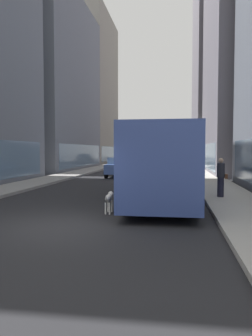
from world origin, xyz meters
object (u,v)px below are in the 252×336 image
at_px(car_grey_wagon, 137,159).
at_px(pedestrian_with_handbag, 221,177).
at_px(car_white_van, 138,161).
at_px(transit_bus, 165,159).
at_px(car_red_coupe, 160,160).
at_px(car_blue_hatchback, 121,167).
at_px(box_truck, 171,155).
at_px(dalmatian_dog, 109,198).

distance_m(car_grey_wagon, pedestrian_with_handbag, 37.63).
xyz_separation_m(car_white_van, car_grey_wagon, (-1.60, 11.82, -0.00)).
bearing_deg(transit_bus, car_grey_wagon, 98.73).
xyz_separation_m(transit_bus, car_red_coupe, (-1.60, 30.59, -0.95)).
height_order(car_grey_wagon, pedestrian_with_handbag, pedestrian_with_handbag).
height_order(car_white_van, car_grey_wagon, same).
relative_size(car_blue_hatchback, car_grey_wagon, 1.05).
distance_m(car_red_coupe, box_truck, 7.37).
height_order(transit_bus, car_blue_hatchback, transit_bus).
relative_size(transit_bus, dalmatian_dog, 11.98).
height_order(transit_bus, pedestrian_with_handbag, transit_bus).
distance_m(box_truck, pedestrian_with_handbag, 23.87).
bearing_deg(dalmatian_dog, car_red_coupe, 89.66).
xyz_separation_m(car_red_coupe, car_white_van, (-2.40, -5.95, 0.00)).
bearing_deg(pedestrian_with_handbag, car_blue_hatchback, 118.44).
xyz_separation_m(car_grey_wagon, dalmatian_dog, (3.80, -40.33, -0.31)).
bearing_deg(car_blue_hatchback, car_red_coupe, 82.80).
bearing_deg(pedestrian_with_handbag, car_grey_wagon, 102.33).
distance_m(transit_bus, pedestrian_with_handbag, 2.57).
relative_size(box_truck, dalmatian_dog, 7.79).
bearing_deg(car_red_coupe, dalmatian_dog, -90.34).
height_order(transit_bus, car_red_coupe, transit_bus).
bearing_deg(car_white_van, car_red_coupe, 68.02).
bearing_deg(dalmatian_dog, transit_bus, 65.01).
relative_size(car_white_van, car_grey_wagon, 0.99).
bearing_deg(box_truck, car_grey_wagon, 113.27).
bearing_deg(car_blue_hatchback, box_truck, 71.37).
bearing_deg(car_white_van, pedestrian_with_handbag, -75.54).
height_order(transit_bus, box_truck, same).
xyz_separation_m(car_blue_hatchback, pedestrian_with_handbag, (6.43, -11.87, 0.19)).
bearing_deg(transit_bus, car_blue_hatchback, 109.06).
bearing_deg(car_grey_wagon, dalmatian_dog, -84.62).
relative_size(car_white_van, pedestrian_with_handbag, 2.46).
xyz_separation_m(car_white_van, car_blue_hatchback, (0.00, -13.06, 0.00)).
bearing_deg(box_truck, dalmatian_dog, -93.77).
distance_m(dalmatian_dog, pedestrian_with_handbag, 5.56).
bearing_deg(pedestrian_with_handbag, dalmatian_dog, -139.87).
height_order(car_white_van, box_truck, box_truck).
bearing_deg(pedestrian_with_handbag, car_red_coupe, 97.44).
xyz_separation_m(car_blue_hatchback, box_truck, (4.00, 11.86, 0.84)).
xyz_separation_m(car_blue_hatchback, dalmatian_dog, (2.20, -15.44, -0.31)).
height_order(car_white_van, dalmatian_dog, car_white_van).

